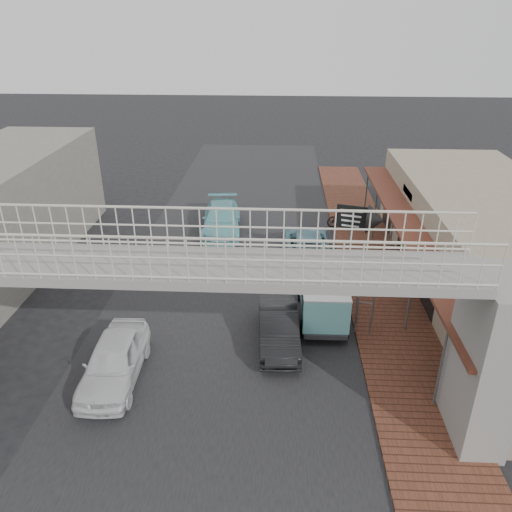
# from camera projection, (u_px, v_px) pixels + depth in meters

# --- Properties ---
(ground) EXTENTS (120.00, 120.00, 0.00)m
(ground) POSITION_uv_depth(u_px,v_px,m) (220.00, 341.00, 18.29)
(ground) COLOR black
(ground) RESTS_ON ground
(road_strip) EXTENTS (10.00, 60.00, 0.01)m
(road_strip) POSITION_uv_depth(u_px,v_px,m) (220.00, 341.00, 18.29)
(road_strip) COLOR black
(road_strip) RESTS_ON ground
(sidewalk) EXTENTS (3.00, 40.00, 0.10)m
(sidewalk) POSITION_uv_depth(u_px,v_px,m) (385.00, 302.00, 20.66)
(sidewalk) COLOR brown
(sidewalk) RESTS_ON ground
(shophouse_row) EXTENTS (7.20, 18.00, 4.00)m
(shophouse_row) POSITION_uv_depth(u_px,v_px,m) (495.00, 251.00, 20.50)
(shophouse_row) COLOR gray
(shophouse_row) RESTS_ON ground
(footbridge) EXTENTS (16.40, 2.40, 6.34)m
(footbridge) POSITION_uv_depth(u_px,v_px,m) (199.00, 332.00, 13.31)
(footbridge) COLOR gray
(footbridge) RESTS_ON ground
(white_hatchback) EXTENTS (1.79, 4.22, 1.43)m
(white_hatchback) POSITION_uv_depth(u_px,v_px,m) (114.00, 361.00, 16.13)
(white_hatchback) COLOR white
(white_hatchback) RESTS_ON ground
(dark_sedan) EXTENTS (1.62, 4.04, 1.31)m
(dark_sedan) POSITION_uv_depth(u_px,v_px,m) (278.00, 327.00, 17.96)
(dark_sedan) COLOR black
(dark_sedan) RESTS_ON ground
(angkot_curb) EXTENTS (2.49, 4.96, 1.35)m
(angkot_curb) POSITION_uv_depth(u_px,v_px,m) (307.00, 245.00, 24.26)
(angkot_curb) COLOR #659FB0
(angkot_curb) RESTS_ON ground
(angkot_far) EXTENTS (2.36, 5.04, 1.42)m
(angkot_far) POSITION_uv_depth(u_px,v_px,m) (221.00, 219.00, 27.18)
(angkot_far) COLOR #75C3CB
(angkot_far) RESTS_ON ground
(angkot_van) EXTENTS (1.79, 3.82, 1.86)m
(angkot_van) POSITION_uv_depth(u_px,v_px,m) (323.00, 293.00, 19.11)
(angkot_van) COLOR black
(angkot_van) RESTS_ON ground
(motorcycle_near) EXTENTS (1.87, 0.71, 0.97)m
(motorcycle_near) POSITION_uv_depth(u_px,v_px,m) (350.00, 265.00, 22.54)
(motorcycle_near) COLOR black
(motorcycle_near) RESTS_ON sidewalk
(motorcycle_far) EXTENTS (1.75, 0.84, 1.01)m
(motorcycle_far) POSITION_uv_depth(u_px,v_px,m) (342.00, 218.00, 27.58)
(motorcycle_far) COLOR black
(motorcycle_far) RESTS_ON sidewalk
(street_clock) EXTENTS (0.82, 0.74, 3.17)m
(street_clock) POSITION_uv_depth(u_px,v_px,m) (370.00, 267.00, 17.67)
(street_clock) COLOR #59595B
(street_clock) RESTS_ON sidewalk
(arrow_sign) EXTENTS (2.12, 1.40, 3.50)m
(arrow_sign) POSITION_uv_depth(u_px,v_px,m) (373.00, 220.00, 21.09)
(arrow_sign) COLOR #59595B
(arrow_sign) RESTS_ON sidewalk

